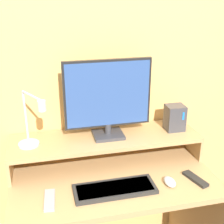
% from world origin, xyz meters
% --- Properties ---
extents(wall_back, '(6.00, 0.05, 2.50)m').
position_xyz_m(wall_back, '(0.00, 0.66, 1.25)').
color(wall_back, '#E5AD60').
rests_on(wall_back, ground_plane).
extents(desk, '(1.07, 0.63, 0.78)m').
position_xyz_m(desk, '(0.00, 0.31, 0.54)').
color(desk, tan).
rests_on(desk, ground_plane).
extents(monitor_shelf, '(1.07, 0.30, 0.15)m').
position_xyz_m(monitor_shelf, '(0.00, 0.48, 0.90)').
color(monitor_shelf, tan).
rests_on(monitor_shelf, desk).
extents(monitor, '(0.48, 0.15, 0.44)m').
position_xyz_m(monitor, '(0.02, 0.49, 1.16)').
color(monitor, '#38383D').
rests_on(monitor, monitor_shelf).
extents(desk_lamp, '(0.16, 0.23, 0.31)m').
position_xyz_m(desk_lamp, '(-0.39, 0.43, 1.05)').
color(desk_lamp, silver).
rests_on(desk_lamp, monitor_shelf).
extents(router_dock, '(0.11, 0.10, 0.15)m').
position_xyz_m(router_dock, '(0.42, 0.48, 1.00)').
color(router_dock, '#3D3D42').
rests_on(router_dock, monitor_shelf).
extents(keyboard, '(0.41, 0.15, 0.02)m').
position_xyz_m(keyboard, '(-0.02, 0.17, 0.79)').
color(keyboard, '#282828').
rests_on(keyboard, desk).
extents(mouse, '(0.05, 0.09, 0.03)m').
position_xyz_m(mouse, '(0.26, 0.16, 0.79)').
color(mouse, silver).
rests_on(mouse, desk).
extents(remote_control, '(0.06, 0.15, 0.02)m').
position_xyz_m(remote_control, '(-0.34, 0.16, 0.79)').
color(remote_control, '#99999E').
rests_on(remote_control, desk).
extents(remote_secondary, '(0.09, 0.16, 0.02)m').
position_xyz_m(remote_secondary, '(0.41, 0.16, 0.79)').
color(remote_secondary, black).
rests_on(remote_secondary, desk).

